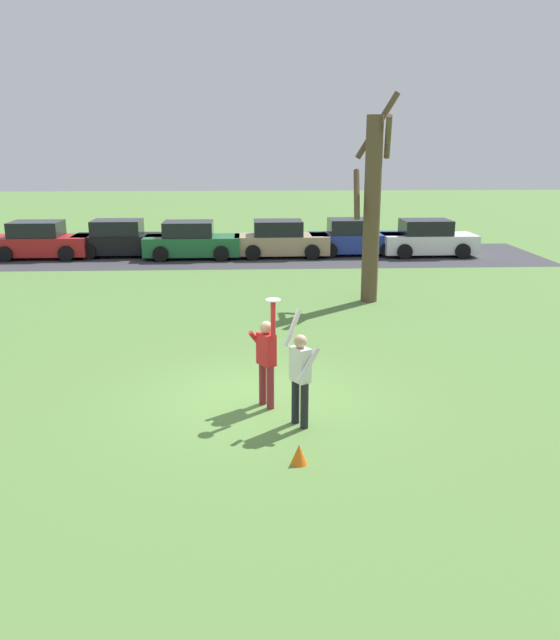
% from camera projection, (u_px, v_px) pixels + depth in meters
% --- Properties ---
extents(ground_plane, '(120.00, 120.00, 0.00)m').
position_uv_depth(ground_plane, '(259.00, 399.00, 12.39)').
color(ground_plane, '#567F3D').
extents(person_catcher, '(0.53, 0.59, 2.08)m').
position_uv_depth(person_catcher, '(266.00, 356.00, 11.80)').
color(person_catcher, maroon).
rests_on(person_catcher, ground_plane).
extents(person_defender, '(0.62, 0.66, 2.04)m').
position_uv_depth(person_defender, '(300.00, 372.00, 10.97)').
color(person_defender, black).
rests_on(person_defender, ground_plane).
extents(frisbee_disc, '(0.26, 0.26, 0.02)m').
position_uv_depth(frisbee_disc, '(273.00, 300.00, 11.33)').
color(frisbee_disc, white).
rests_on(frisbee_disc, person_catcher).
extents(parked_car_red, '(4.12, 2.07, 1.59)m').
position_uv_depth(parked_car_red, '(40.00, 241.00, 27.82)').
color(parked_car_red, red).
rests_on(parked_car_red, ground_plane).
extents(parked_car_black, '(4.12, 2.07, 1.59)m').
position_uv_depth(parked_car_black, '(120.00, 240.00, 28.34)').
color(parked_car_black, black).
rests_on(parked_car_black, ground_plane).
extents(parked_car_green, '(4.12, 2.07, 1.59)m').
position_uv_depth(parked_car_green, '(191.00, 241.00, 27.82)').
color(parked_car_green, '#1E6633').
rests_on(parked_car_green, ground_plane).
extents(parked_car_tan, '(4.12, 2.07, 1.59)m').
position_uv_depth(parked_car_tan, '(280.00, 240.00, 28.19)').
color(parked_car_tan, tan).
rests_on(parked_car_tan, ground_plane).
extents(parked_car_blue, '(4.12, 2.07, 1.59)m').
position_uv_depth(parked_car_blue, '(355.00, 238.00, 28.72)').
color(parked_car_blue, '#233893').
rests_on(parked_car_blue, ground_plane).
extents(parked_car_white, '(4.12, 2.07, 1.59)m').
position_uv_depth(parked_car_white, '(427.00, 239.00, 28.46)').
color(parked_car_white, white).
rests_on(parked_car_white, ground_plane).
extents(parking_strip, '(26.70, 6.40, 0.01)m').
position_uv_depth(parking_strip, '(239.00, 256.00, 28.47)').
color(parking_strip, '#38383D').
rests_on(parking_strip, ground_plane).
extents(bare_tree_tall, '(1.43, 1.36, 6.30)m').
position_uv_depth(bare_tree_tall, '(372.00, 205.00, 19.48)').
color(bare_tree_tall, brown).
rests_on(bare_tree_tall, ground_plane).
extents(field_cone_orange, '(0.26, 0.26, 0.32)m').
position_uv_depth(field_cone_orange, '(299.00, 454.00, 9.82)').
color(field_cone_orange, orange).
rests_on(field_cone_orange, ground_plane).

